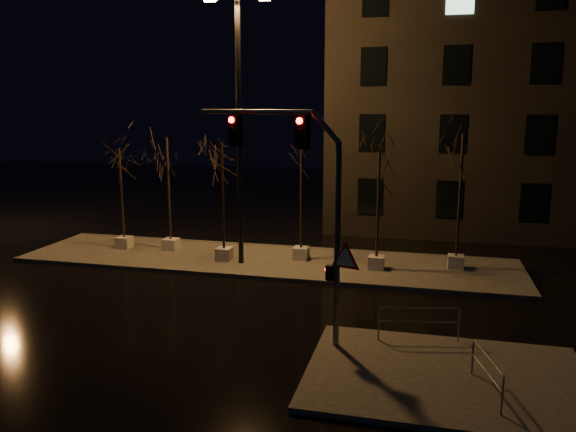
# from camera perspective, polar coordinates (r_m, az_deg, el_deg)

# --- Properties ---
(ground) EXTENTS (90.00, 90.00, 0.00)m
(ground) POSITION_cam_1_polar(r_m,az_deg,el_deg) (19.71, -7.23, -9.25)
(ground) COLOR black
(ground) RESTS_ON ground
(median) EXTENTS (22.00, 5.00, 0.15)m
(median) POSITION_cam_1_polar(r_m,az_deg,el_deg) (25.10, -2.32, -4.54)
(median) COLOR #3F3D39
(median) RESTS_ON ground
(sidewalk_corner) EXTENTS (7.00, 5.00, 0.15)m
(sidewalk_corner) POSITION_cam_1_polar(r_m,az_deg,el_deg) (15.30, 15.73, -15.49)
(sidewalk_corner) COLOR #3F3D39
(sidewalk_corner) RESTS_ON ground
(building) EXTENTS (25.00, 12.00, 15.00)m
(building) POSITION_cam_1_polar(r_m,az_deg,el_deg) (35.97, 25.95, 11.04)
(building) COLOR black
(building) RESTS_ON ground
(tree_0) EXTENTS (1.80, 1.80, 4.92)m
(tree_0) POSITION_cam_1_polar(r_m,az_deg,el_deg) (27.45, -16.68, 4.44)
(tree_0) COLOR beige
(tree_0) RESTS_ON median
(tree_1) EXTENTS (1.80, 1.80, 5.41)m
(tree_1) POSITION_cam_1_polar(r_m,az_deg,el_deg) (26.45, -12.12, 5.25)
(tree_1) COLOR beige
(tree_1) RESTS_ON median
(tree_2) EXTENTS (1.80, 1.80, 5.32)m
(tree_2) POSITION_cam_1_polar(r_m,az_deg,el_deg) (24.31, -6.70, 4.76)
(tree_2) COLOR beige
(tree_2) RESTS_ON median
(tree_3) EXTENTS (1.80, 1.80, 5.97)m
(tree_3) POSITION_cam_1_polar(r_m,az_deg,el_deg) (24.21, 1.38, 5.99)
(tree_3) COLOR beige
(tree_3) RESTS_ON median
(tree_4) EXTENTS (1.80, 1.80, 4.98)m
(tree_4) POSITION_cam_1_polar(r_m,az_deg,el_deg) (23.09, 9.22, 3.72)
(tree_4) COLOR beige
(tree_4) RESTS_ON median
(tree_5) EXTENTS (1.80, 1.80, 5.75)m
(tree_5) POSITION_cam_1_polar(r_m,az_deg,el_deg) (23.90, 17.21, 5.03)
(tree_5) COLOR beige
(tree_5) RESTS_ON median
(traffic_signal_mast) EXTENTS (5.17, 1.69, 6.58)m
(traffic_signal_mast) POSITION_cam_1_polar(r_m,az_deg,el_deg) (15.68, 1.59, 2.49)
(traffic_signal_mast) COLOR #595C61
(traffic_signal_mast) RESTS_ON sidewalk_corner
(streetlight_main) EXTENTS (2.78, 0.64, 11.09)m
(streetlight_main) POSITION_cam_1_polar(r_m,az_deg,el_deg) (23.63, -5.02, 10.36)
(streetlight_main) COLOR black
(streetlight_main) RESTS_ON median
(guard_rail_a) EXTENTS (2.30, 0.51, 1.01)m
(guard_rail_a) POSITION_cam_1_polar(r_m,az_deg,el_deg) (16.82, 13.17, -10.14)
(guard_rail_a) COLOR #595C61
(guard_rail_a) RESTS_ON sidewalk_corner
(guard_rail_b) EXTENTS (0.53, 1.92, 0.94)m
(guard_rail_b) POSITION_cam_1_polar(r_m,az_deg,el_deg) (14.41, 19.55, -14.44)
(guard_rail_b) COLOR #595C61
(guard_rail_b) RESTS_ON sidewalk_corner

